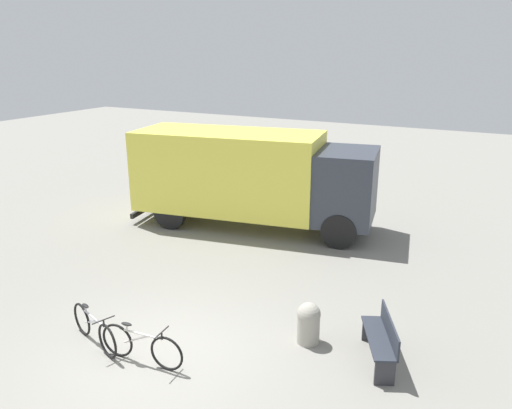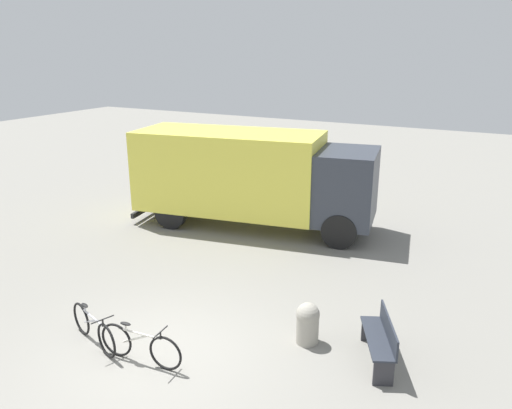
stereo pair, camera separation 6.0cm
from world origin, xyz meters
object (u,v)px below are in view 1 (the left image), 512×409
(bicycle_near, at_px, (94,328))
(delivery_truck, at_px, (250,174))
(bicycle_middle, at_px, (141,346))
(bollard_near_bench, at_px, (309,322))
(park_bench, at_px, (382,338))

(bicycle_near, bearing_deg, delivery_truck, 113.78)
(delivery_truck, relative_size, bicycle_middle, 4.53)
(bicycle_middle, bearing_deg, bicycle_near, 174.07)
(bollard_near_bench, bearing_deg, delivery_truck, 127.74)
(delivery_truck, bearing_deg, bicycle_near, -95.32)
(park_bench, bearing_deg, delivery_truck, 21.58)
(bicycle_middle, height_order, bollard_near_bench, bollard_near_bench)
(delivery_truck, distance_m, bollard_near_bench, 6.81)
(park_bench, xyz_separation_m, bollard_near_bench, (-1.39, -0.03, -0.04))
(park_bench, distance_m, bicycle_middle, 4.27)
(delivery_truck, height_order, bollard_near_bench, delivery_truck)
(bicycle_near, bearing_deg, park_bench, 41.33)
(park_bench, height_order, bollard_near_bench, park_bench)
(bicycle_near, bearing_deg, bicycle_middle, 17.85)
(delivery_truck, relative_size, bollard_near_bench, 9.39)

